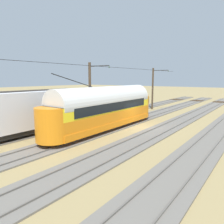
{
  "coord_description": "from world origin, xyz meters",
  "views": [
    {
      "loc": [
        -10.49,
        19.42,
        5.1
      ],
      "look_at": [
        1.76,
        2.55,
        1.81
      ],
      "focal_mm": 34.52,
      "sensor_mm": 36.0,
      "label": 1
    }
  ],
  "objects_px": {
    "vintage_streetcar": "(106,107)",
    "boxcar_adjacent": "(19,112)",
    "catenary_pole_mid_near": "(91,93)",
    "catenary_pole_foreground": "(153,88)",
    "spare_tie_stack": "(58,119)"
  },
  "relations": [
    {
      "from": "boxcar_adjacent",
      "to": "catenary_pole_foreground",
      "type": "relative_size",
      "value": 1.93
    },
    {
      "from": "catenary_pole_foreground",
      "to": "spare_tie_stack",
      "type": "height_order",
      "value": "catenary_pole_foreground"
    },
    {
      "from": "boxcar_adjacent",
      "to": "catenary_pole_mid_near",
      "type": "distance_m",
      "value": 7.36
    },
    {
      "from": "catenary_pole_foreground",
      "to": "catenary_pole_mid_near",
      "type": "xyz_separation_m",
      "value": [
        0.0,
        15.32,
        0.0
      ]
    },
    {
      "from": "vintage_streetcar",
      "to": "catenary_pole_foreground",
      "type": "bearing_deg",
      "value": -81.12
    },
    {
      "from": "catenary_pole_foreground",
      "to": "spare_tie_stack",
      "type": "distance_m",
      "value": 16.85
    },
    {
      "from": "boxcar_adjacent",
      "to": "catenary_pole_mid_near",
      "type": "height_order",
      "value": "catenary_pole_mid_near"
    },
    {
      "from": "catenary_pole_mid_near",
      "to": "spare_tie_stack",
      "type": "bearing_deg",
      "value": 6.56
    },
    {
      "from": "vintage_streetcar",
      "to": "catenary_pole_foreground",
      "type": "height_order",
      "value": "catenary_pole_foreground"
    },
    {
      "from": "spare_tie_stack",
      "to": "catenary_pole_foreground",
      "type": "bearing_deg",
      "value": -106.48
    },
    {
      "from": "boxcar_adjacent",
      "to": "catenary_pole_foreground",
      "type": "height_order",
      "value": "catenary_pole_foreground"
    },
    {
      "from": "boxcar_adjacent",
      "to": "vintage_streetcar",
      "type": "bearing_deg",
      "value": -126.32
    },
    {
      "from": "catenary_pole_mid_near",
      "to": "boxcar_adjacent",
      "type": "bearing_deg",
      "value": 72.52
    },
    {
      "from": "vintage_streetcar",
      "to": "boxcar_adjacent",
      "type": "height_order",
      "value": "vintage_streetcar"
    },
    {
      "from": "catenary_pole_foreground",
      "to": "spare_tie_stack",
      "type": "relative_size",
      "value": 2.8
    }
  ]
}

